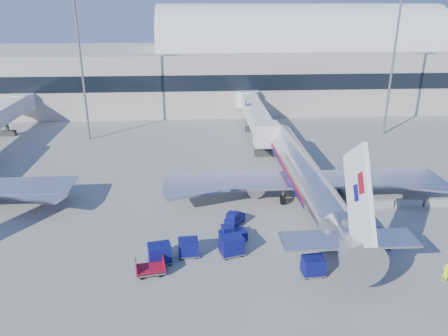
{
  "coord_description": "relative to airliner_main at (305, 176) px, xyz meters",
  "views": [
    {
      "loc": [
        -2.01,
        -40.7,
        21.59
      ],
      "look_at": [
        0.89,
        6.0,
        3.59
      ],
      "focal_mm": 35.0,
      "sensor_mm": 36.0,
      "label": 1
    }
  ],
  "objects": [
    {
      "name": "ground",
      "position": [
        -10.0,
        -4.51,
        -2.93
      ],
      "size": [
        260.0,
        260.0,
        0.0
      ],
      "primitive_type": "plane",
      "color": "gray",
      "rests_on": "ground"
    },
    {
      "name": "barrier_near",
      "position": [
        8.0,
        -2.51,
        -2.48
      ],
      "size": [
        3.0,
        0.55,
        0.9
      ],
      "primitive_type": "cube",
      "color": "#9E9E96",
      "rests_on": "ground"
    },
    {
      "name": "cart_train_c",
      "position": [
        -15.58,
        -12.07,
        -1.96
      ],
      "size": [
        2.34,
        1.97,
        1.8
      ],
      "rotation": [
        0.0,
        0.0,
        0.22
      ],
      "color": "#0A0D52",
      "rests_on": "ground"
    },
    {
      "name": "cart_train_b",
      "position": [
        -13.1,
        -11.1,
        -2.04
      ],
      "size": [
        1.97,
        1.55,
        1.66
      ],
      "rotation": [
        0.0,
        0.0,
        0.06
      ],
      "color": "#0A0D52",
      "rests_on": "ground"
    },
    {
      "name": "jetbridge_near",
      "position": [
        -2.4,
        26.3,
        1.0
      ],
      "size": [
        4.4,
        27.5,
        6.25
      ],
      "color": "silver",
      "rests_on": "ground"
    },
    {
      "name": "mast_east",
      "position": [
        20.0,
        25.49,
        11.87
      ],
      "size": [
        2.0,
        1.2,
        22.6
      ],
      "color": "slate",
      "rests_on": "ground"
    },
    {
      "name": "cart_open_red",
      "position": [
        -16.24,
        -13.71,
        -2.47
      ],
      "size": [
        2.65,
        2.07,
        0.64
      ],
      "rotation": [
        0.0,
        0.0,
        0.17
      ],
      "color": "slate",
      "rests_on": "ground"
    },
    {
      "name": "cart_train_a",
      "position": [
        -9.21,
        -11.17,
        -1.94
      ],
      "size": [
        2.46,
        2.13,
        1.85
      ],
      "rotation": [
        0.0,
        0.0,
        0.28
      ],
      "color": "#0A0D52",
      "rests_on": "ground"
    },
    {
      "name": "ramp_worker",
      "position": [
        7.89,
        -16.28,
        -2.07
      ],
      "size": [
        0.62,
        0.73,
        1.71
      ],
      "primitive_type": "imported",
      "rotation": [
        0.0,
        0.0,
        1.97
      ],
      "color": "#C4E518",
      "rests_on": "ground"
    },
    {
      "name": "tug_lead",
      "position": [
        -8.99,
        -8.73,
        -2.16
      ],
      "size": [
        2.79,
        1.78,
        1.69
      ],
      "rotation": [
        0.0,
        0.0,
        0.2
      ],
      "color": "#0A0D52",
      "rests_on": "ground"
    },
    {
      "name": "terminal",
      "position": [
        -23.6,
        51.46,
        4.6
      ],
      "size": [
        170.0,
        28.15,
        21.0
      ],
      "color": "#B2AA9E",
      "rests_on": "ground"
    },
    {
      "name": "tug_right",
      "position": [
        -0.43,
        -10.22,
        -2.31
      ],
      "size": [
        2.19,
        2.21,
        1.35
      ],
      "rotation": [
        0.0,
        0.0,
        -0.8
      ],
      "color": "#0A0D52",
      "rests_on": "ground"
    },
    {
      "name": "barrier_far",
      "position": [
        14.6,
        -2.51,
        -2.48
      ],
      "size": [
        3.0,
        0.55,
        0.9
      ],
      "primitive_type": "cube",
      "color": "#9E9E96",
      "rests_on": "ground"
    },
    {
      "name": "cart_solo_near",
      "position": [
        -2.65,
        -14.68,
        -2.03
      ],
      "size": [
        2.01,
        1.6,
        1.68
      ],
      "rotation": [
        0.0,
        0.0,
        0.08
      ],
      "color": "#0A0D52",
      "rests_on": "ground"
    },
    {
      "name": "barrier_mid",
      "position": [
        11.3,
        -2.51,
        -2.48
      ],
      "size": [
        3.0,
        0.55,
        0.9
      ],
      "primitive_type": "cube",
      "color": "#9E9E96",
      "rests_on": "ground"
    },
    {
      "name": "mast_west",
      "position": [
        -30.0,
        25.49,
        11.87
      ],
      "size": [
        2.0,
        1.2,
        22.6
      ],
      "color": "slate",
      "rests_on": "ground"
    },
    {
      "name": "airliner_main",
      "position": [
        0.0,
        0.0,
        0.0
      ],
      "size": [
        32.0,
        37.26,
        12.07
      ],
      "color": "silver",
      "rests_on": "ground"
    },
    {
      "name": "cart_solo_far",
      "position": [
        4.91,
        -10.54,
        -2.07
      ],
      "size": [
        2.13,
        1.83,
        1.61
      ],
      "rotation": [
        0.0,
        0.0,
        -0.27
      ],
      "color": "#0A0D52",
      "rests_on": "ground"
    },
    {
      "name": "tug_left",
      "position": [
        -8.5,
        -5.58,
        -2.21
      ],
      "size": [
        2.34,
        2.67,
        1.57
      ],
      "rotation": [
        0.0,
        0.0,
        0.98
      ],
      "color": "#0A0D52",
      "rests_on": "ground"
    }
  ]
}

